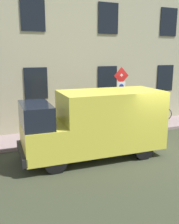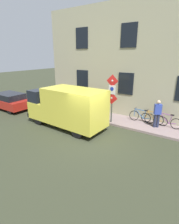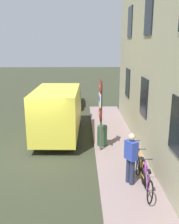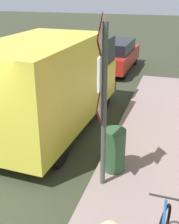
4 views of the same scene
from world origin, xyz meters
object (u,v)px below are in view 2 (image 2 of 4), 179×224
at_px(litter_bin, 105,114).
at_px(bicycle_orange, 154,119).
at_px(parked_hatchback, 9,101).
at_px(bicycle_purple, 167,121).
at_px(pedestrian, 157,113).
at_px(bicycle_blue, 142,116).
at_px(delivery_van, 67,107).
at_px(sign_post_stacked, 112,94).

bearing_deg(litter_bin, bicycle_orange, -70.08).
bearing_deg(bicycle_orange, litter_bin, 23.57).
xyz_separation_m(parked_hatchback, bicycle_purple, (2.98, -11.95, -0.22)).
xyz_separation_m(parked_hatchback, pedestrian, (2.56, -11.41, 0.34)).
bearing_deg(bicycle_purple, pedestrian, 42.16).
distance_m(bicycle_orange, bicycle_blue, 0.80).
xyz_separation_m(pedestrian, litter_bin, (-0.66, 3.23, -0.48)).
bearing_deg(parked_hatchback, bicycle_blue, -163.14).
distance_m(delivery_van, litter_bin, 2.71).
height_order(bicycle_blue, pedestrian, pedestrian).
xyz_separation_m(bicycle_purple, bicycle_orange, (-0.00, 0.80, 0.00)).
height_order(parked_hatchback, pedestrian, pedestrian).
relative_size(delivery_van, bicycle_blue, 3.16).
height_order(sign_post_stacked, litter_bin, sign_post_stacked).
bearing_deg(bicycle_orange, pedestrian, 126.01).
xyz_separation_m(bicycle_blue, pedestrian, (-0.41, -1.06, 0.56)).
relative_size(sign_post_stacked, bicycle_orange, 1.75).
relative_size(parked_hatchback, bicycle_orange, 2.35).
distance_m(delivery_van, parked_hatchback, 6.61).
bearing_deg(bicycle_blue, litter_bin, 27.36).
relative_size(sign_post_stacked, parked_hatchback, 0.75).
bearing_deg(bicycle_orange, parked_hatchback, 18.59).
bearing_deg(litter_bin, bicycle_purple, -74.05).
relative_size(parked_hatchback, litter_bin, 4.47).
bearing_deg(parked_hatchback, bicycle_orange, -164.23).
xyz_separation_m(bicycle_orange, litter_bin, (-1.08, 2.97, 0.08)).
distance_m(bicycle_purple, bicycle_orange, 0.80).
relative_size(sign_post_stacked, delivery_van, 0.56).
xyz_separation_m(bicycle_purple, litter_bin, (-1.08, 3.76, 0.08)).
xyz_separation_m(sign_post_stacked, bicycle_blue, (1.22, -1.65, -1.56)).
bearing_deg(bicycle_purple, parked_hatchback, 18.33).
relative_size(delivery_van, litter_bin, 6.01).
bearing_deg(bicycle_purple, delivery_van, 34.58).
relative_size(parked_hatchback, bicycle_purple, 2.35).
xyz_separation_m(sign_post_stacked, litter_bin, (0.15, 0.52, -1.48)).
height_order(delivery_van, parked_hatchback, delivery_van).
bearing_deg(bicycle_blue, bicycle_purple, -178.98).
distance_m(sign_post_stacked, bicycle_orange, 3.15).
bearing_deg(pedestrian, bicycle_blue, 39.30).
bearing_deg(pedestrian, parked_hatchback, 73.30).
bearing_deg(litter_bin, parked_hatchback, 103.08).
height_order(delivery_van, bicycle_orange, delivery_van).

